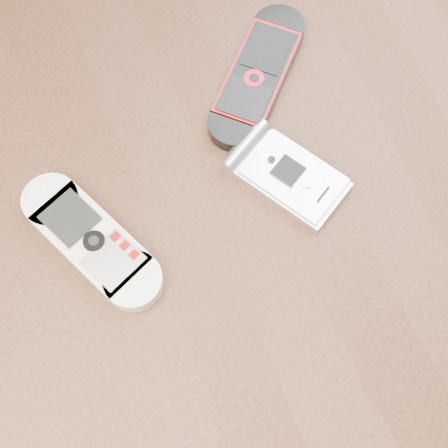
% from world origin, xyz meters
% --- Properties ---
extents(ground, '(4.00, 4.00, 0.00)m').
position_xyz_m(ground, '(0.00, 0.00, 0.00)').
color(ground, '#472B19').
rests_on(ground, ground).
extents(table, '(1.20, 0.80, 0.75)m').
position_xyz_m(table, '(0.00, 0.00, 0.64)').
color(table, black).
rests_on(table, ground).
extents(nokia_white, '(0.10, 0.14, 0.02)m').
position_xyz_m(nokia_white, '(-0.09, 0.02, 0.76)').
color(nokia_white, white).
rests_on(nokia_white, table).
extents(nokia_black_red, '(0.14, 0.14, 0.02)m').
position_xyz_m(nokia_black_red, '(0.08, 0.12, 0.76)').
color(nokia_black_red, black).
rests_on(nokia_black_red, table).
extents(motorola_razr, '(0.10, 0.11, 0.02)m').
position_xyz_m(motorola_razr, '(0.07, 0.02, 0.76)').
color(motorola_razr, silver).
rests_on(motorola_razr, table).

